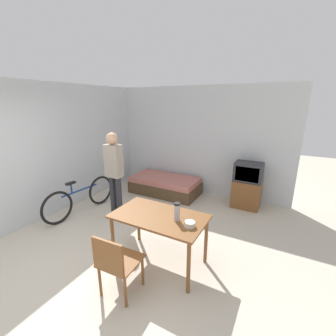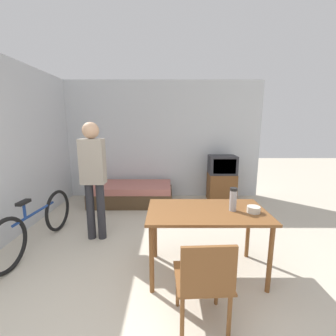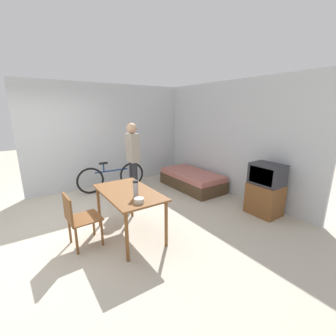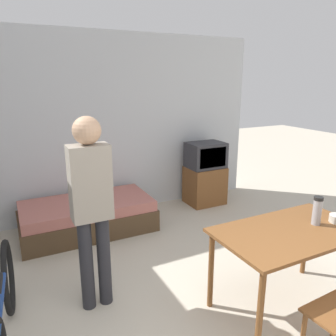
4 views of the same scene
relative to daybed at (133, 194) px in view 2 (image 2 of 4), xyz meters
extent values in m
cube|color=silver|center=(0.46, 0.56, 1.13)|extent=(5.00, 0.06, 2.70)
cube|color=silver|center=(-1.58, -1.37, 1.13)|extent=(0.06, 4.80, 2.70)
cube|color=#4C3823|center=(0.00, 0.00, -0.07)|extent=(1.76, 0.89, 0.30)
cube|color=#B76B60|center=(0.00, 0.00, 0.15)|extent=(1.71, 0.87, 0.14)
cube|color=brown|center=(2.01, 0.18, 0.10)|extent=(0.60, 0.49, 0.62)
cube|color=#2D2D33|center=(2.01, 0.18, 0.62)|extent=(0.60, 0.44, 0.41)
cube|color=black|center=(2.01, -0.03, 0.62)|extent=(0.49, 0.01, 0.32)
cube|color=brown|center=(1.23, -2.37, 0.54)|extent=(1.32, 0.76, 0.03)
cylinder|color=brown|center=(0.63, -2.69, 0.16)|extent=(0.05, 0.05, 0.74)
cylinder|color=brown|center=(1.84, -2.69, 0.16)|extent=(0.05, 0.05, 0.74)
cylinder|color=brown|center=(0.63, -2.05, 0.16)|extent=(0.05, 0.05, 0.74)
cylinder|color=brown|center=(1.84, -2.05, 0.16)|extent=(0.05, 0.05, 0.74)
cube|color=brown|center=(1.09, -3.05, 0.22)|extent=(0.48, 0.48, 0.02)
cube|color=brown|center=(1.10, -3.27, 0.44)|extent=(0.42, 0.05, 0.40)
cylinder|color=brown|center=(1.27, -2.86, 0.00)|extent=(0.04, 0.04, 0.43)
cylinder|color=brown|center=(0.89, -2.88, 0.00)|extent=(0.04, 0.04, 0.43)
cylinder|color=brown|center=(1.28, -3.23, 0.00)|extent=(0.04, 0.04, 0.43)
cylinder|color=brown|center=(0.91, -3.25, 0.00)|extent=(0.04, 0.04, 0.43)
torus|color=black|center=(-1.01, -1.28, 0.12)|extent=(0.09, 0.67, 0.66)
torus|color=black|center=(-1.08, -2.36, 0.12)|extent=(0.09, 0.67, 0.66)
cylinder|color=navy|center=(-1.04, -1.82, 0.30)|extent=(0.09, 0.85, 0.04)
cylinder|color=navy|center=(-1.06, -2.01, 0.40)|extent=(0.04, 0.04, 0.20)
cube|color=black|center=(-1.06, -2.01, 0.52)|extent=(0.09, 0.20, 0.04)
cylinder|color=#28282D|center=(-0.37, -1.56, 0.22)|extent=(0.12, 0.12, 0.87)
cylinder|color=#28282D|center=(-0.21, -1.56, 0.22)|extent=(0.12, 0.12, 0.87)
cube|color=#9E9384|center=(-0.29, -1.56, 0.98)|extent=(0.34, 0.20, 0.65)
sphere|color=tan|center=(-0.29, -1.56, 1.42)|extent=(0.23, 0.23, 0.23)
cylinder|color=#99999E|center=(1.52, -2.38, 0.69)|extent=(0.08, 0.08, 0.26)
cylinder|color=black|center=(1.52, -2.38, 0.81)|extent=(0.08, 0.08, 0.03)
cylinder|color=beige|center=(1.73, -2.44, 0.59)|extent=(0.14, 0.14, 0.07)
camera|label=1|loc=(2.70, -4.81, 2.09)|focal=24.00mm
camera|label=2|loc=(0.80, -4.75, 1.50)|focal=24.00mm
camera|label=3|loc=(4.37, -3.75, 1.83)|focal=24.00mm
camera|label=4|loc=(-0.88, -4.20, 1.82)|focal=35.00mm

